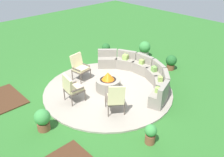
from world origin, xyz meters
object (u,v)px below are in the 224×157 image
object	(u,v)px
lounge_chair_front_left	(79,66)
potted_plant_3	(106,49)
potted_plant_1	(150,134)
lounge_chair_front_right	(72,88)
potted_plant_2	(43,119)
fire_pit	(108,83)
lounge_chair_back_left	(115,98)
potted_plant_0	(171,62)
curved_stone_bench	(141,72)
potted_plant_4	(145,48)

from	to	relation	value
lounge_chair_front_left	potted_plant_3	world-z (taller)	lounge_chair_front_left
lounge_chair_front_left	potted_plant_1	world-z (taller)	lounge_chair_front_left
lounge_chair_front_right	potted_plant_2	bearing A→B (deg)	-64.39
fire_pit	potted_plant_2	bearing A→B (deg)	-84.15
fire_pit	lounge_chair_front_left	size ratio (longest dim) A/B	0.88
lounge_chair_front_left	potted_plant_1	distance (m)	4.26
lounge_chair_front_left	lounge_chair_front_right	bearing A→B (deg)	36.74
fire_pit	lounge_chair_back_left	bearing A→B (deg)	-33.23
potted_plant_2	potted_plant_0	bearing A→B (deg)	87.47
fire_pit	curved_stone_bench	distance (m)	1.50
lounge_chair_front_right	potted_plant_0	distance (m)	4.66
fire_pit	lounge_chair_front_left	bearing A→B (deg)	-170.24
potted_plant_4	lounge_chair_front_right	bearing A→B (deg)	-79.99
lounge_chair_front_right	lounge_chair_back_left	world-z (taller)	lounge_chair_back_left
lounge_chair_front_right	potted_plant_1	size ratio (longest dim) A/B	1.72
lounge_chair_front_right	potted_plant_3	size ratio (longest dim) A/B	1.61
curved_stone_bench	potted_plant_4	xyz separation A→B (m)	(-1.43, 1.96, 0.06)
lounge_chair_front_left	potted_plant_1	xyz separation A→B (m)	(4.18, -0.76, -0.28)
lounge_chair_back_left	potted_plant_3	world-z (taller)	lounge_chair_back_left
lounge_chair_front_right	lounge_chair_back_left	bearing A→B (deg)	26.78
potted_plant_4	lounge_chair_back_left	bearing A→B (deg)	-61.14
fire_pit	curved_stone_bench	size ratio (longest dim) A/B	0.22
curved_stone_bench	lounge_chair_back_left	xyz separation A→B (m)	(0.89, -2.25, 0.24)
lounge_chair_front_right	potted_plant_4	size ratio (longest dim) A/B	1.34
lounge_chair_back_left	potted_plant_0	distance (m)	4.03
lounge_chair_front_right	potted_plant_2	world-z (taller)	lounge_chair_front_right
curved_stone_bench	lounge_chair_front_right	bearing A→B (deg)	-101.50
curved_stone_bench	lounge_chair_front_left	bearing A→B (deg)	-134.97
potted_plant_3	potted_plant_4	world-z (taller)	potted_plant_4
potted_plant_3	curved_stone_bench	bearing A→B (deg)	-13.60
lounge_chair_front_left	potted_plant_0	xyz separation A→B (m)	(1.96, 3.43, -0.24)
curved_stone_bench	potted_plant_1	distance (m)	3.50
lounge_chair_front_left	potted_plant_4	world-z (taller)	lounge_chair_front_left
potted_plant_0	lounge_chair_front_right	bearing A→B (deg)	-100.30
potted_plant_0	potted_plant_3	xyz separation A→B (m)	(-3.03, -1.05, -0.01)
fire_pit	potted_plant_3	bearing A→B (deg)	139.15
lounge_chair_back_left	potted_plant_2	size ratio (longest dim) A/B	1.53
potted_plant_1	lounge_chair_front_left	bearing A→B (deg)	169.66
fire_pit	potted_plant_0	distance (m)	3.24
fire_pit	potted_plant_0	bearing A→B (deg)	80.11
curved_stone_bench	potted_plant_2	distance (m)	4.30
curved_stone_bench	potted_plant_0	bearing A→B (deg)	81.70
potted_plant_1	potted_plant_2	size ratio (longest dim) A/B	0.88
lounge_chair_front_left	lounge_chair_front_right	xyz separation A→B (m)	(1.12, -1.15, -0.01)
lounge_chair_back_left	potted_plant_4	distance (m)	4.81
curved_stone_bench	lounge_chair_front_left	xyz separation A→B (m)	(-1.70, -1.71, 0.24)
fire_pit	potted_plant_0	size ratio (longest dim) A/B	1.37
lounge_chair_front_right	potted_plant_4	xyz separation A→B (m)	(-0.85, 4.82, -0.17)
lounge_chair_back_left	potted_plant_0	world-z (taller)	lounge_chair_back_left
curved_stone_bench	lounge_chair_back_left	distance (m)	2.43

